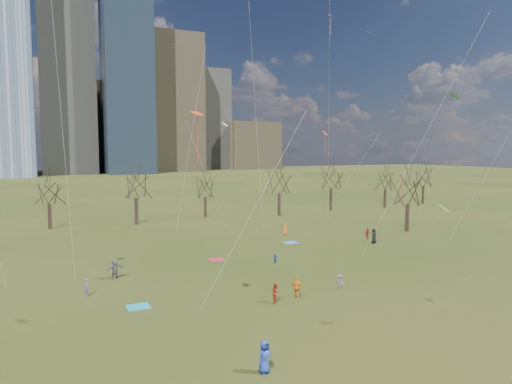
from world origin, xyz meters
name	(u,v)px	position (x,y,z in m)	size (l,w,h in m)	color
ground	(320,292)	(0.00, 0.00, 0.00)	(500.00, 500.00, 0.00)	black
downtown_skyline	(79,93)	(-2.43, 210.64, 39.01)	(212.50, 78.00, 118.00)	slate
bare_tree_row	(185,184)	(-0.09, 37.22, 6.12)	(113.04, 29.80, 9.50)	black
blanket_teal	(138,307)	(-13.75, 2.58, 0.01)	(1.60, 1.50, 0.03)	teal
blanket_navy	(291,242)	(7.47, 18.00, 0.01)	(1.60, 1.50, 0.03)	#286FBC
blanket_crimson	(217,259)	(-3.68, 13.63, 0.01)	(1.60, 1.50, 0.03)	#AF2336
person_0	(265,357)	(-9.79, -10.01, 0.85)	(0.83, 0.54, 1.70)	#233D9A
person_2	(276,293)	(-4.34, -0.77, 0.74)	(0.72, 0.56, 1.47)	#A53517
person_3	(340,282)	(1.92, -0.01, 0.60)	(0.78, 0.45, 1.20)	slate
person_4	(297,288)	(-2.46, -0.58, 0.84)	(0.99, 0.41, 1.69)	orange
person_6	(374,236)	(16.42, 13.37, 0.90)	(0.88, 0.57, 1.80)	black
person_7	(86,287)	(-16.93, 6.80, 0.70)	(0.51, 0.34, 1.41)	#7F50A1
person_8	(275,259)	(1.02, 9.71, 0.47)	(0.45, 0.35, 0.94)	#2832B0
person_10	(367,234)	(17.34, 15.80, 0.69)	(0.81, 0.34, 1.39)	#A9182F
person_11	(115,269)	(-14.22, 10.76, 0.92)	(1.70, 0.54, 1.83)	slate
person_12	(285,229)	(9.40, 22.94, 0.75)	(0.73, 0.48, 1.50)	orange
kites_airborne	(288,126)	(3.80, 12.14, 13.80)	(50.55, 44.69, 36.14)	red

